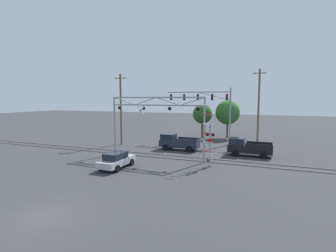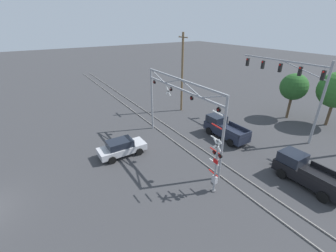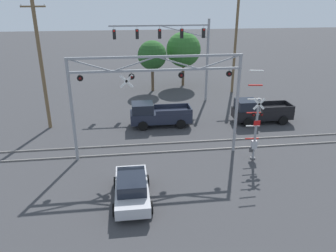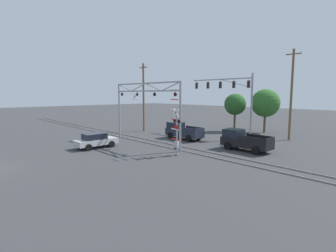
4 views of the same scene
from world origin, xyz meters
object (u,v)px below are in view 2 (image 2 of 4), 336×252
pickup_truck_following (306,172)px  utility_pole_left (182,73)px  crossing_signal_mast (215,166)px  sedan_waiting (122,147)px  crossing_gantry (180,101)px  background_tree_far_left_verge (294,87)px  pickup_truck_lead (224,128)px  traffic_signal_span (298,82)px

pickup_truck_following → utility_pole_left: size_ratio=0.49×
crossing_signal_mast → sedan_waiting: 9.16m
sedan_waiting → utility_pole_left: 13.85m
crossing_gantry → pickup_truck_following: crossing_gantry is taller
crossing_gantry → background_tree_far_left_verge: bearing=86.3°
pickup_truck_lead → pickup_truck_following: size_ratio=1.02×
pickup_truck_following → background_tree_far_left_verge: bearing=126.9°
sedan_waiting → crossing_signal_mast: bearing=24.9°
crossing_gantry → sedan_waiting: (-1.88, -5.19, -4.08)m
traffic_signal_span → sedan_waiting: size_ratio=2.23×
crossing_gantry → pickup_truck_following: (9.35, 5.15, -3.89)m
crossing_gantry → background_tree_far_left_verge: (1.06, 16.19, -0.82)m
crossing_gantry → sedan_waiting: size_ratio=2.55×
crossing_gantry → pickup_truck_lead: bearing=84.4°
crossing_signal_mast → pickup_truck_lead: bearing=130.4°
traffic_signal_span → crossing_gantry: bearing=-107.1°
pickup_truck_lead → pickup_truck_following: 8.82m
pickup_truck_following → pickup_truck_lead: bearing=178.2°
crossing_gantry → traffic_signal_span: bearing=72.9°
traffic_signal_span → sedan_waiting: (-5.51, -17.02, -5.00)m
traffic_signal_span → background_tree_far_left_verge: bearing=120.5°
traffic_signal_span → utility_pole_left: bearing=-154.9°
background_tree_far_left_verge → traffic_signal_span: bearing=-59.5°
crossing_signal_mast → pickup_truck_lead: 9.01m
utility_pole_left → traffic_signal_span: bearing=25.1°
pickup_truck_following → background_tree_far_left_verge: size_ratio=0.88×
pickup_truck_lead → sedan_waiting: 10.88m
sedan_waiting → traffic_signal_span: bearing=72.1°
traffic_signal_span → utility_pole_left: size_ratio=0.96×
pickup_truck_lead → pickup_truck_following: bearing=-1.8°
crossing_gantry → pickup_truck_following: bearing=28.8°
crossing_gantry → traffic_signal_span: size_ratio=1.14×
crossing_signal_mast → pickup_truck_following: 7.30m
traffic_signal_span → pickup_truck_following: size_ratio=1.94×
background_tree_far_left_verge → pickup_truck_following: bearing=-53.1°
traffic_signal_span → pickup_truck_following: traffic_signal_span is taller
crossing_signal_mast → pickup_truck_following: bearing=65.1°
pickup_truck_lead → traffic_signal_span: bearing=64.2°
crossing_gantry → crossing_signal_mast: crossing_gantry is taller
crossing_signal_mast → utility_pole_left: size_ratio=0.60×
crossing_gantry → background_tree_far_left_verge: 16.25m
traffic_signal_span → sedan_waiting: bearing=-107.9°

